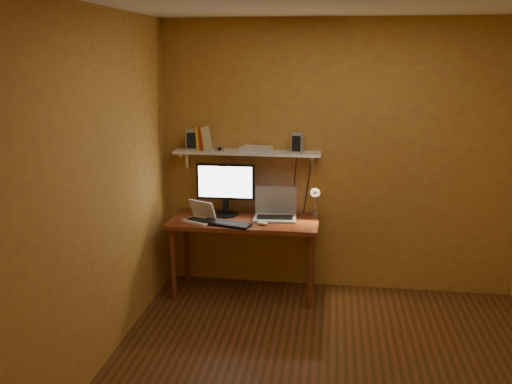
% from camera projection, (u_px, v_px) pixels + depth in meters
% --- Properties ---
extents(room, '(3.44, 3.24, 2.64)m').
position_uv_depth(room, '(339.00, 202.00, 3.63)').
color(room, brown).
rests_on(room, ground).
extents(desk, '(1.40, 0.60, 0.75)m').
position_uv_depth(desk, '(244.00, 228.00, 5.14)').
color(desk, brown).
rests_on(desk, ground).
extents(wall_shelf, '(1.40, 0.25, 0.21)m').
position_uv_depth(wall_shelf, '(247.00, 153.00, 5.15)').
color(wall_shelf, white).
rests_on(wall_shelf, room).
extents(monitor, '(0.56, 0.24, 0.51)m').
position_uv_depth(monitor, '(226.00, 187.00, 5.19)').
color(monitor, black).
rests_on(monitor, desk).
extents(laptop, '(0.41, 0.31, 0.30)m').
position_uv_depth(laptop, '(275.00, 210.00, 5.16)').
color(laptop, '#92959A').
rests_on(laptop, desk).
extents(netbook, '(0.33, 0.29, 0.20)m').
position_uv_depth(netbook, '(201.00, 216.00, 5.06)').
color(netbook, silver).
rests_on(netbook, desk).
extents(keyboard, '(0.48, 0.27, 0.02)m').
position_uv_depth(keyboard, '(226.00, 224.00, 4.95)').
color(keyboard, black).
rests_on(keyboard, desk).
extents(mouse, '(0.11, 0.08, 0.04)m').
position_uv_depth(mouse, '(262.00, 223.00, 4.95)').
color(mouse, silver).
rests_on(mouse, desk).
extents(desk_lamp, '(0.09, 0.23, 0.38)m').
position_uv_depth(desk_lamp, '(315.00, 198.00, 5.10)').
color(desk_lamp, silver).
rests_on(desk_lamp, desk).
extents(speaker_left, '(0.13, 0.13, 0.19)m').
position_uv_depth(speaker_left, '(191.00, 140.00, 5.21)').
color(speaker_left, '#92959A').
rests_on(speaker_left, wall_shelf).
extents(speaker_right, '(0.12, 0.12, 0.18)m').
position_uv_depth(speaker_right, '(298.00, 143.00, 5.05)').
color(speaker_right, '#92959A').
rests_on(speaker_right, wall_shelf).
extents(books, '(0.14, 0.16, 0.23)m').
position_uv_depth(books, '(203.00, 138.00, 5.20)').
color(books, gold).
rests_on(books, wall_shelf).
extents(shelf_camera, '(0.09, 0.05, 0.05)m').
position_uv_depth(shelf_camera, '(219.00, 149.00, 5.12)').
color(shelf_camera, silver).
rests_on(shelf_camera, wall_shelf).
extents(router, '(0.31, 0.24, 0.05)m').
position_uv_depth(router, '(256.00, 149.00, 5.13)').
color(router, silver).
rests_on(router, wall_shelf).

